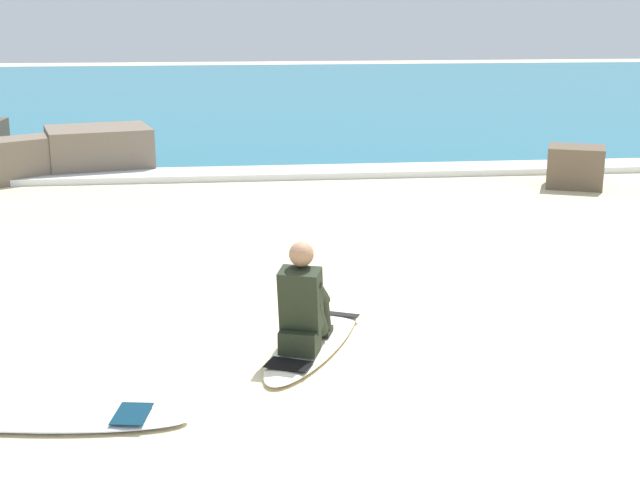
# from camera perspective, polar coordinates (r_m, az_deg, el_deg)

# --- Properties ---
(ground_plane) EXTENTS (80.00, 80.00, 0.00)m
(ground_plane) POSITION_cam_1_polar(r_m,az_deg,el_deg) (7.69, 2.68, -6.98)
(ground_plane) COLOR beige
(sea) EXTENTS (80.00, 28.00, 0.10)m
(sea) POSITION_cam_1_polar(r_m,az_deg,el_deg) (29.20, -4.24, 9.72)
(sea) COLOR teal
(sea) RESTS_ON ground
(breaking_foam) EXTENTS (80.00, 0.90, 0.11)m
(breaking_foam) POSITION_cam_1_polar(r_m,az_deg,el_deg) (15.64, -2.14, 4.83)
(breaking_foam) COLOR white
(breaking_foam) RESTS_ON ground
(surfboard_main) EXTENTS (1.36, 2.18, 0.08)m
(surfboard_main) POSITION_cam_1_polar(r_m,az_deg,el_deg) (7.95, -0.34, -5.91)
(surfboard_main) COLOR #EFE5C6
(surfboard_main) RESTS_ON ground
(surfer_seated) EXTENTS (0.55, 0.77, 0.95)m
(surfer_seated) POSITION_cam_1_polar(r_m,az_deg,el_deg) (7.56, -1.09, -3.83)
(surfer_seated) COLOR black
(surfer_seated) RESTS_ON surfboard_main
(surfboard_spare_near) EXTENTS (2.36, 0.89, 0.08)m
(surfboard_spare_near) POSITION_cam_1_polar(r_m,az_deg,el_deg) (6.88, -17.99, -10.25)
(surfboard_spare_near) COLOR silver
(surfboard_spare_near) RESTS_ON ground
(rock_outcrop_distant) EXTENTS (4.74, 3.57, 0.86)m
(rock_outcrop_distant) POSITION_cam_1_polar(r_m,az_deg,el_deg) (17.05, -18.88, 6.03)
(rock_outcrop_distant) COLOR brown
(rock_outcrop_distant) RESTS_ON ground
(shoreline_rock) EXTENTS (1.11, 1.04, 0.67)m
(shoreline_rock) POSITION_cam_1_polar(r_m,az_deg,el_deg) (15.21, 16.08, 5.00)
(shoreline_rock) COLOR brown
(shoreline_rock) RESTS_ON ground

